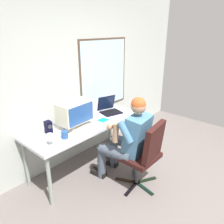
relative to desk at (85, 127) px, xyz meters
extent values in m
cube|color=#675E5A|center=(0.12, -1.75, -0.70)|extent=(5.73, 4.37, 0.02)
cube|color=#B4BAB2|center=(0.12, 0.41, 0.75)|extent=(5.73, 0.06, 2.88)
cube|color=#4C3828|center=(0.81, 0.37, 0.62)|extent=(1.12, 0.01, 1.20)
cube|color=silver|center=(0.81, 0.37, 0.62)|extent=(1.06, 0.02, 1.14)
cylinder|color=gray|center=(-0.85, -0.28, -0.34)|extent=(0.05, 0.05, 0.71)
cylinder|color=gray|center=(0.85, -0.28, -0.34)|extent=(0.05, 0.05, 0.71)
cylinder|color=gray|center=(-0.85, 0.28, -0.34)|extent=(0.05, 0.05, 0.71)
cylinder|color=gray|center=(0.85, 0.28, -0.34)|extent=(0.05, 0.05, 0.71)
cube|color=silver|center=(0.00, 0.00, 0.04)|extent=(1.82, 0.69, 0.04)
cube|color=black|center=(0.03, -0.86, -0.68)|extent=(0.31, 0.08, 0.02)
cube|color=black|center=(0.15, -0.99, -0.68)|extent=(0.10, 0.31, 0.02)
cube|color=black|center=(0.32, -0.91, -0.68)|extent=(0.29, 0.19, 0.02)
cube|color=black|center=(0.29, -0.73, -0.68)|extent=(0.26, 0.25, 0.02)
cube|color=black|center=(0.11, -0.70, -0.68)|extent=(0.17, 0.30, 0.02)
cylinder|color=black|center=(0.18, -0.84, -0.68)|extent=(0.10, 0.10, 0.02)
cylinder|color=#3F3F44|center=(0.18, -0.84, -0.46)|extent=(0.05, 0.05, 0.42)
cube|color=black|center=(0.18, -0.84, -0.23)|extent=(0.49, 0.49, 0.06)
cube|color=black|center=(0.21, -1.05, 0.04)|extent=(0.47, 0.17, 0.48)
cylinder|color=#444D5C|center=(0.31, -0.56, -0.20)|extent=(0.21, 0.48, 0.15)
cylinder|color=#444D5C|center=(0.28, -0.32, -0.45)|extent=(0.12, 0.12, 0.49)
cube|color=black|center=(0.27, -0.26, -0.65)|extent=(0.13, 0.25, 0.08)
cylinder|color=#444D5C|center=(-0.01, -0.60, -0.20)|extent=(0.21, 0.48, 0.15)
cylinder|color=#444D5C|center=(-0.04, -0.36, -0.45)|extent=(0.12, 0.12, 0.49)
cube|color=black|center=(-0.05, -0.30, -0.65)|extent=(0.13, 0.25, 0.08)
cube|color=teal|center=(0.18, -0.81, 0.07)|extent=(0.41, 0.33, 0.56)
sphere|color=#A57B5E|center=(0.18, -0.81, 0.46)|extent=(0.19, 0.19, 0.19)
sphere|color=#CF4E23|center=(0.18, -0.81, 0.49)|extent=(0.19, 0.19, 0.19)
cylinder|color=teal|center=(0.39, -0.73, 0.18)|extent=(0.12, 0.22, 0.29)
cylinder|color=#A57B5E|center=(0.38, -0.64, 0.05)|extent=(0.10, 0.18, 0.27)
sphere|color=#A57B5E|center=(0.38, -0.60, 0.02)|extent=(0.09, 0.09, 0.09)
cylinder|color=teal|center=(-0.04, -0.79, 0.18)|extent=(0.12, 0.24, 0.28)
cylinder|color=#A57B5E|center=(-0.06, -0.65, 0.14)|extent=(0.09, 0.10, 0.26)
sphere|color=#A57B5E|center=(-0.07, -0.56, 0.20)|extent=(0.09, 0.09, 0.09)
cube|color=beige|center=(-0.17, 0.01, 0.07)|extent=(0.30, 0.25, 0.02)
cylinder|color=beige|center=(-0.17, 0.01, 0.11)|extent=(0.04, 0.04, 0.05)
cube|color=beige|center=(-0.17, 0.01, 0.28)|extent=(0.49, 0.29, 0.30)
cube|color=#264C8C|center=(-0.16, -0.12, 0.28)|extent=(0.44, 0.03, 0.26)
cube|color=black|center=(0.55, -0.03, 0.07)|extent=(0.38, 0.33, 0.02)
cube|color=black|center=(0.55, -0.03, 0.08)|extent=(0.34, 0.30, 0.00)
cube|color=black|center=(0.59, 0.12, 0.20)|extent=(0.33, 0.15, 0.24)
cube|color=#0F1933|center=(0.59, 0.12, 0.20)|extent=(0.30, 0.13, 0.22)
cylinder|color=silver|center=(-0.71, -0.18, 0.07)|extent=(0.07, 0.07, 0.00)
cylinder|color=silver|center=(-0.71, -0.18, 0.10)|extent=(0.01, 0.01, 0.06)
cylinder|color=silver|center=(-0.71, -0.18, 0.17)|extent=(0.07, 0.07, 0.08)
cylinder|color=maroon|center=(-0.71, -0.18, 0.15)|extent=(0.07, 0.07, 0.04)
cube|color=black|center=(-0.55, 0.11, 0.15)|extent=(0.08, 0.09, 0.17)
cylinder|color=#333338|center=(-0.55, 0.06, 0.18)|extent=(0.05, 0.01, 0.05)
cube|color=#139685|center=(0.24, -0.14, 0.07)|extent=(0.15, 0.13, 0.01)
cylinder|color=#234A86|center=(-0.49, -0.17, 0.11)|extent=(0.09, 0.09, 0.10)
camera|label=1|loc=(-1.92, -2.23, 1.37)|focal=34.61mm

